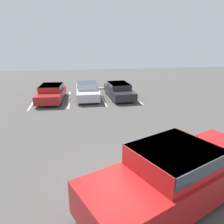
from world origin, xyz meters
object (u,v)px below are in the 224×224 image
at_px(parked_sedan_b, 87,90).
at_px(parked_sedan_c, 119,90).
at_px(pickup_truck, 180,173).
at_px(wheel_stop_curb, 97,89).
at_px(parked_sedan_a, 51,92).

distance_m(parked_sedan_b, parked_sedan_c, 2.65).
relative_size(pickup_truck, parked_sedan_b, 1.39).
height_order(pickup_truck, wheel_stop_curb, pickup_truck).
distance_m(parked_sedan_c, wheel_stop_curb, 3.72).
height_order(parked_sedan_b, parked_sedan_c, parked_sedan_b).
bearing_deg(parked_sedan_a, parked_sedan_c, 95.75).
bearing_deg(wheel_stop_curb, pickup_truck, -86.59).
bearing_deg(parked_sedan_c, wheel_stop_curb, -158.09).
bearing_deg(wheel_stop_curb, parked_sedan_b, -109.38).
bearing_deg(parked_sedan_a, parked_sedan_b, 102.23).
height_order(parked_sedan_a, wheel_stop_curb, parked_sedan_a).
distance_m(parked_sedan_b, wheel_stop_curb, 3.30).
xyz_separation_m(parked_sedan_a, parked_sedan_c, (5.48, 0.13, -0.03)).
xyz_separation_m(pickup_truck, parked_sedan_a, (-4.86, 12.35, -0.27)).
relative_size(parked_sedan_b, parked_sedan_c, 1.00).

